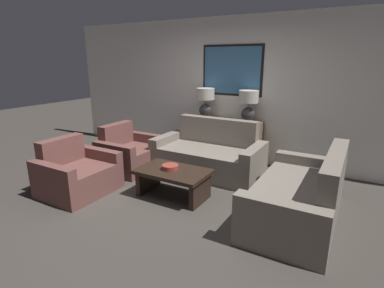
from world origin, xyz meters
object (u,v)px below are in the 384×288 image
console_table (225,141)px  couch_by_side (300,197)px  table_lamp_left (205,100)px  armchair_near_back_wall (130,154)px  table_lamp_right (248,103)px  armchair_near_camera (77,174)px  decorative_bowl (170,167)px  couch_by_back_wall (209,156)px  coffee_table (173,177)px

console_table → couch_by_side: 2.30m
table_lamp_left → armchair_near_back_wall: 1.73m
armchair_near_back_wall → table_lamp_right: bearing=34.7°
table_lamp_left → armchair_near_camera: (-0.89, -2.35, -0.88)m
couch_by_side → decorative_bowl: (-1.74, -0.21, 0.14)m
console_table → armchair_near_camera: size_ratio=1.37×
table_lamp_left → couch_by_side: 2.76m
couch_by_side → couch_by_back_wall: bearing=152.2°
couch_by_back_wall → armchair_near_camera: (-1.31, -1.69, -0.02)m
couch_by_back_wall → table_lamp_right: bearing=57.3°
console_table → couch_by_back_wall: size_ratio=0.74×
console_table → couch_by_side: couch_by_side is taller
table_lamp_right → armchair_near_back_wall: bearing=-145.3°
armchair_near_back_wall → console_table: bearing=42.5°
couch_by_back_wall → decorative_bowl: couch_by_back_wall is taller
console_table → couch_by_side: (1.68, -1.56, -0.11)m
table_lamp_right → armchair_near_camera: bearing=-126.5°
couch_by_side → table_lamp_right: bearing=128.9°
table_lamp_left → couch_by_back_wall: (0.43, -0.67, -0.86)m
table_lamp_left → armchair_near_back_wall: size_ratio=0.57×
table_lamp_left → table_lamp_right: bearing=0.0°
console_table → decorative_bowl: 1.77m
couch_by_back_wall → couch_by_side: bearing=-27.8°
couch_by_side → console_table: bearing=137.3°
table_lamp_right → couch_by_side: table_lamp_right is taller
table_lamp_right → armchair_near_camera: 3.06m
couch_by_side → coffee_table: 1.71m
table_lamp_left → decorative_bowl: 1.94m
couch_by_back_wall → decorative_bowl: 1.11m
table_lamp_right → console_table: bearing=180.0°
table_lamp_left → armchair_near_camera: 2.66m
console_table → coffee_table: size_ratio=1.33×
couch_by_side → armchair_near_camera: (-3.00, -0.80, -0.02)m
table_lamp_left → couch_by_back_wall: size_ratio=0.31×
couch_by_side → coffee_table: couch_by_side is taller
table_lamp_right → couch_by_back_wall: table_lamp_right is taller
armchair_near_back_wall → armchair_near_camera: (0.00, -1.15, 0.00)m
couch_by_back_wall → decorative_bowl: size_ratio=7.73×
table_lamp_left → armchair_near_back_wall: bearing=-126.3°
decorative_bowl → armchair_near_camera: armchair_near_camera is taller
couch_by_side → decorative_bowl: couch_by_side is taller
couch_by_side → armchair_near_camera: bearing=-165.1°
table_lamp_right → decorative_bowl: 1.97m
table_lamp_left → coffee_table: (0.42, -1.78, -0.86)m
decorative_bowl → armchair_near_back_wall: 1.39m
table_lamp_right → decorative_bowl: size_ratio=2.37×
table_lamp_right → decorative_bowl: table_lamp_right is taller
armchair_near_camera → couch_by_back_wall: bearing=52.1°
couch_by_side → armchair_near_back_wall: size_ratio=1.85×
armchair_near_back_wall → coffee_table: bearing=-23.8°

